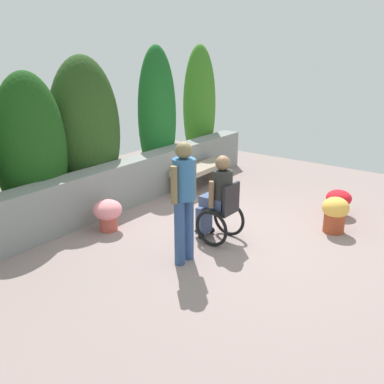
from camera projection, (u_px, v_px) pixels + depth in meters
ground_plane at (224, 235)px, 6.79m from camera, size 10.09×10.09×0.00m
stone_retaining_wall at (124, 184)px, 7.90m from camera, size 7.37×0.41×0.83m
hedge_backdrop at (73, 135)px, 7.54m from camera, size 7.31×1.06×2.85m
stone_bench at (201, 173)px, 8.92m from camera, size 1.51×0.48×0.48m
person_in_wheelchair at (219, 201)px, 6.43m from camera, size 0.53×0.66×1.33m
person_standing_companion at (184, 195)px, 5.66m from camera, size 0.49×0.30×1.67m
flower_pot_purple_near at (108, 213)px, 6.88m from camera, size 0.46×0.46×0.51m
flower_pot_terracotta_by_wall at (335, 213)px, 6.81m from camera, size 0.42×0.42×0.57m
flower_pot_red_accent at (339, 201)px, 7.52m from camera, size 0.43×0.43×0.45m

